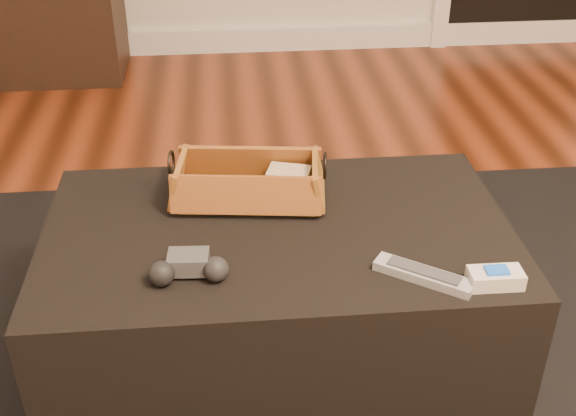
{
  "coord_description": "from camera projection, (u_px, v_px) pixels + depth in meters",
  "views": [
    {
      "loc": [
        -0.29,
        -0.91,
        1.27
      ],
      "look_at": [
        -0.17,
        0.36,
        0.49
      ],
      "focal_mm": 45.0,
      "sensor_mm": 36.0,
      "label": 1
    }
  ],
  "objects": [
    {
      "name": "baseboard",
      "position": [
        278.0,
        39.0,
        3.75
      ],
      "size": [
        5.0,
        0.04,
        0.12
      ],
      "primitive_type": "cube",
      "color": "white",
      "rests_on": "floor"
    },
    {
      "name": "area_rug",
      "position": [
        281.0,
        388.0,
        1.72
      ],
      "size": [
        2.6,
        2.0,
        0.01
      ],
      "primitive_type": "cube",
      "color": "black",
      "rests_on": "floor"
    },
    {
      "name": "ottoman",
      "position": [
        279.0,
        304.0,
        1.65
      ],
      "size": [
        1.0,
        0.6,
        0.42
      ],
      "primitive_type": "cube",
      "color": "black",
      "rests_on": "area_rug"
    },
    {
      "name": "tv_remote",
      "position": [
        241.0,
        194.0,
        1.62
      ],
      "size": [
        0.18,
        0.04,
        0.02
      ],
      "primitive_type": "cube",
      "rotation": [
        0.0,
        0.0,
        -0.02
      ],
      "color": "black",
      "rests_on": "wicker_basket"
    },
    {
      "name": "cloth_bundle",
      "position": [
        289.0,
        180.0,
        1.64
      ],
      "size": [
        0.11,
        0.09,
        0.05
      ],
      "primitive_type": "cube",
      "rotation": [
        0.0,
        0.0,
        -0.3
      ],
      "color": "tan",
      "rests_on": "wicker_basket"
    },
    {
      "name": "wicker_basket",
      "position": [
        248.0,
        184.0,
        1.62
      ],
      "size": [
        0.36,
        0.22,
        0.12
      ],
      "color": "#B07927",
      "rests_on": "ottoman"
    },
    {
      "name": "game_controller",
      "position": [
        189.0,
        268.0,
        1.38
      ],
      "size": [
        0.15,
        0.09,
        0.05
      ],
      "color": "#38383B",
      "rests_on": "ottoman"
    },
    {
      "name": "silver_remote",
      "position": [
        424.0,
        275.0,
        1.38
      ],
      "size": [
        0.18,
        0.15,
        0.02
      ],
      "color": "#A6A8AE",
      "rests_on": "ottoman"
    },
    {
      "name": "cream_gadget",
      "position": [
        495.0,
        278.0,
        1.36
      ],
      "size": [
        0.1,
        0.05,
        0.04
      ],
      "color": "beige",
      "rests_on": "ottoman"
    }
  ]
}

